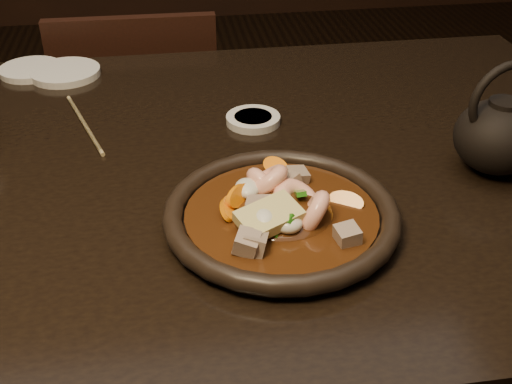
{
  "coord_description": "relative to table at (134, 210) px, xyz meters",
  "views": [
    {
      "loc": [
        0.06,
        -0.82,
        1.23
      ],
      "look_at": [
        0.16,
        -0.17,
        0.8
      ],
      "focal_mm": 45.0,
      "sensor_mm": 36.0,
      "label": 1
    }
  ],
  "objects": [
    {
      "name": "table",
      "position": [
        0.0,
        0.0,
        0.0
      ],
      "size": [
        1.6,
        0.9,
        0.75
      ],
      "color": "black",
      "rests_on": "floor"
    },
    {
      "name": "saucer_right",
      "position": [
        -0.12,
        0.36,
        0.08
      ],
      "size": [
        0.13,
        0.13,
        0.01
      ],
      "primitive_type": "cylinder",
      "color": "silver",
      "rests_on": "table"
    },
    {
      "name": "chopsticks",
      "position": [
        -0.07,
        0.15,
        0.08
      ],
      "size": [
        0.08,
        0.22,
        0.01
      ],
      "rotation": [
        0.0,
        0.0,
        0.31
      ],
      "color": "#9F8C5B",
      "rests_on": "table"
    },
    {
      "name": "soy_dish",
      "position": [
        0.2,
        0.11,
        0.08
      ],
      "size": [
        0.09,
        0.09,
        0.01
      ],
      "primitive_type": "cylinder",
      "color": "silver",
      "rests_on": "table"
    },
    {
      "name": "saucer_left",
      "position": [
        -0.19,
        0.39,
        0.08
      ],
      "size": [
        0.12,
        0.12,
        0.01
      ],
      "primitive_type": "cylinder",
      "color": "silver",
      "rests_on": "table"
    },
    {
      "name": "stirfry",
      "position": [
        0.19,
        -0.17,
        0.1
      ],
      "size": [
        0.2,
        0.21,
        0.07
      ],
      "color": "#331909",
      "rests_on": "plate"
    },
    {
      "name": "plate",
      "position": [
        0.19,
        -0.18,
        0.09
      ],
      "size": [
        0.3,
        0.3,
        0.03
      ],
      "color": "black",
      "rests_on": "table"
    },
    {
      "name": "chair",
      "position": [
        0.0,
        0.63,
        -0.23
      ],
      "size": [
        0.39,
        0.39,
        0.81
      ],
      "rotation": [
        0.0,
        0.0,
        3.13
      ],
      "color": "black",
      "rests_on": "floor"
    },
    {
      "name": "teapot",
      "position": [
        0.52,
        -0.09,
        0.14
      ],
      "size": [
        0.15,
        0.12,
        0.17
      ],
      "rotation": [
        0.0,
        0.0,
        0.13
      ],
      "color": "black",
      "rests_on": "table"
    }
  ]
}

